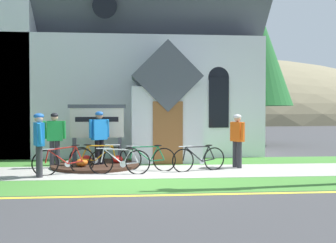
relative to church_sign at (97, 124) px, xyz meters
name	(u,v)px	position (x,y,z in m)	size (l,w,h in m)	color
ground	(144,161)	(1.59, 0.86, -1.34)	(140.00, 140.00, 0.00)	#3D3D3F
sidewalk_slab	(97,172)	(0.16, -1.64, -1.34)	(32.00, 2.43, 0.01)	#A8A59E
grass_verge	(88,187)	(0.16, -3.76, -1.34)	(32.00, 1.81, 0.01)	#427F33
church_lawn	(103,162)	(0.16, 0.52, -1.34)	(24.00, 1.90, 0.01)	#427F33
curb_paint_stripe	(82,197)	(0.16, -4.81, -1.34)	(28.00, 0.16, 0.01)	yellow
church_building	(100,55)	(-0.38, 5.19, 3.01)	(12.67, 9.99, 11.79)	silver
church_sign	(97,124)	(0.00, 0.00, 0.00)	(1.90, 0.17, 2.00)	#474C56
flower_bed	(95,165)	(0.00, -0.58, -1.27)	(2.75, 2.75, 0.34)	#382319
bicycle_red	(64,161)	(-0.71, -1.95, -0.96)	(1.65, 0.66, 0.85)	black
bicycle_white	(199,159)	(3.15, -1.64, -0.97)	(1.67, 0.61, 0.79)	black
bicycle_yellow	(147,158)	(1.63, -1.41, -0.97)	(1.69, 0.61, 0.80)	black
bicycle_blue	(98,158)	(0.15, -1.25, -0.97)	(1.73, 0.10, 0.81)	black
bicycle_orange	(120,161)	(0.83, -2.03, -0.98)	(1.74, 0.24, 0.77)	black
cyclist_in_white_jersey	(237,137)	(4.44, -1.13, -0.36)	(0.38, 0.73, 1.68)	#2D2D33
cyclist_in_green_jersey	(99,134)	(0.14, -0.68, -0.29)	(0.60, 0.51, 1.77)	black
cyclist_in_orange_jersey	(55,136)	(-1.24, -0.68, -0.33)	(0.67, 0.32, 1.72)	#2D2D33
cyclist_in_blue_jersey	(39,140)	(-1.30, -2.36, -0.32)	(0.39, 0.73, 1.72)	#2D2D33
roadside_conifer	(256,53)	(7.60, 6.93, 3.47)	(3.81, 3.81, 7.60)	#4C3823
distant_hill	(215,121)	(15.02, 53.05, -1.34)	(70.17, 47.22, 21.17)	#847A5B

